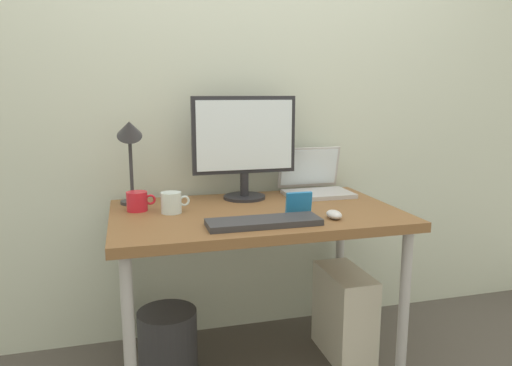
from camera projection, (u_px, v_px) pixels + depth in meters
back_wall at (233, 80)px, 2.38m from camera, size 4.40×0.04×2.60m
desk at (256, 226)px, 2.09m from camera, size 1.22×0.74×0.74m
monitor at (244, 142)px, 2.25m from camera, size 0.49×0.20×0.48m
laptop at (314, 182)px, 2.40m from camera, size 0.32×0.27×0.23m
desk_lamp at (130, 142)px, 2.12m from camera, size 0.11×0.16×0.41m
keyboard at (264, 222)px, 1.84m from camera, size 0.44×0.14×0.02m
mouse at (334, 214)px, 1.94m from camera, size 0.06×0.09×0.03m
coffee_mug at (137, 201)px, 2.06m from camera, size 0.12×0.09×0.08m
glass_cup at (172, 203)px, 2.02m from camera, size 0.12×0.09×0.09m
photo_frame at (299, 203)px, 2.00m from camera, size 0.11×0.03×0.09m
computer_tower at (344, 314)px, 2.28m from camera, size 0.18×0.36×0.42m
wastebasket at (168, 343)px, 2.13m from camera, size 0.26×0.26×0.30m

